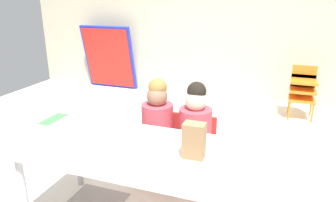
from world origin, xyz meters
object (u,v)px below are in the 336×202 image
Objects in this scene: paper_bag_brown at (194,141)px; donut_powdered_on_plate at (141,141)px; seated_child_middle_seat at (195,127)px; seated_child_near_camera at (158,122)px; kid_chair_orange_stack at (303,88)px; donut_powdered_loose at (114,134)px; paper_plate_near_edge at (141,145)px; craft_table at (142,156)px; paper_plate_center_table at (90,145)px; folded_activity_table at (109,58)px.

donut_powdered_on_plate is (-0.37, 0.04, -0.08)m from paper_bag_brown.
seated_child_middle_seat is at bearing 67.85° from donut_powdered_on_plate.
kid_chair_orange_stack is (1.23, 2.05, -0.16)m from seated_child_near_camera.
donut_powdered_loose is (-0.14, -0.49, 0.08)m from seated_child_near_camera.
seated_child_middle_seat is at bearing 67.85° from paper_plate_near_edge.
seated_child_near_camera and seated_child_middle_seat have the same top height.
paper_plate_near_edge is at bearing 174.25° from paper_bag_brown.
donut_powdered_on_plate is at bearing 174.25° from paper_bag_brown.
seated_child_middle_seat reaches higher than craft_table.
seated_child_middle_seat reaches higher than donut_powdered_on_plate.
seated_child_near_camera is at bearing 99.94° from paper_plate_near_edge.
donut_powdered_on_plate is at bearing -112.15° from seated_child_middle_seat.
kid_chair_orange_stack is at bearing 67.27° from craft_table.
seated_child_middle_seat is 7.44× the size of donut_powdered_on_plate.
seated_child_near_camera reaches higher than paper_plate_near_edge.
seated_child_near_camera is 0.32m from seated_child_middle_seat.
craft_table is 8.94× the size of paper_plate_center_table.
donut_powdered_loose is at bearing -105.60° from seated_child_near_camera.
paper_plate_center_table is at bearing -159.12° from donut_powdered_on_plate.
paper_plate_near_edge is (0.10, -0.55, 0.07)m from seated_child_near_camera.
seated_child_near_camera reaches higher than paper_plate_center_table.
donut_powdered_on_plate is 0.24m from donut_powdered_loose.
folded_activity_table reaches higher than donut_powdered_loose.
donut_powdered_loose is (-0.23, 0.07, -0.01)m from donut_powdered_on_plate.
folded_activity_table is 8.81× the size of donut_powdered_on_plate.
craft_table is 7.32× the size of paper_bag_brown.
paper_plate_near_edge is at bearing -15.79° from donut_powdered_loose.
craft_table is 0.35m from paper_plate_center_table.
seated_child_near_camera is 0.84× the size of folded_activity_table.
paper_bag_brown is at bearing 6.78° from paper_plate_center_table.
paper_plate_near_edge is 0.33m from paper_plate_center_table.
paper_bag_brown is (2.30, -2.98, 0.19)m from folded_activity_table.
folded_activity_table reaches higher than donut_powdered_on_plate.
folded_activity_table is (-1.95, 2.98, -0.02)m from craft_table.
kid_chair_orange_stack reaches higher than paper_plate_near_edge.
donut_powdered_loose is at bearing 170.28° from paper_bag_brown.
folded_activity_table is 4.94× the size of paper_bag_brown.
seated_child_middle_seat is at bearing 71.19° from craft_table.
paper_plate_center_table is at bearing -107.44° from seated_child_near_camera.
craft_table is 1.48× the size of folded_activity_table.
paper_bag_brown is (0.34, 0.00, 0.17)m from craft_table.
folded_activity_table is at bearing 123.27° from paper_plate_near_edge.
paper_plate_near_edge is (-0.37, 0.04, -0.11)m from paper_bag_brown.
donut_powdered_loose is at bearing -118.24° from kid_chair_orange_stack.
kid_chair_orange_stack reaches higher than craft_table.
folded_activity_table is 3.34m from donut_powdered_loose.
kid_chair_orange_stack is 0.63× the size of folded_activity_table.
seated_child_middle_seat is 5.10× the size of paper_plate_center_table.
paper_bag_brown reaches higher than donut_powdered_on_plate.
kid_chair_orange_stack is 3.08m from folded_activity_table.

